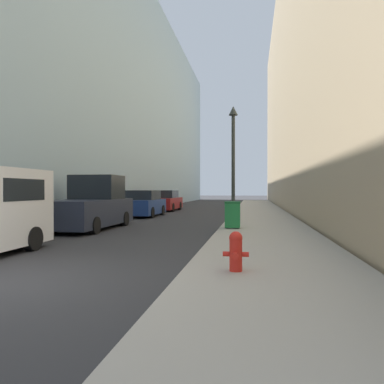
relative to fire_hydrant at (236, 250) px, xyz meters
name	(u,v)px	position (x,y,z in m)	size (l,w,h in m)	color
sidewalk_right	(261,215)	(0.79, 16.83, -0.45)	(3.55, 60.00, 0.14)	#9E998E
building_left_glass	(88,101)	(-14.34, 24.83, 9.04)	(12.00, 60.00, 19.12)	#99B7C6
building_right_stone	(359,75)	(8.66, 24.83, 10.26)	(12.00, 60.00, 21.55)	tan
fire_hydrant	(236,250)	(0.00, 0.00, 0.00)	(0.47, 0.36, 0.72)	red
trash_bin	(233,214)	(-0.46, 7.67, 0.15)	(0.59, 0.63, 1.03)	#1E7538
lamppost	(233,154)	(-0.65, 11.82, 2.90)	(0.45, 0.45, 5.63)	#2D332D
pickup_truck	(90,207)	(-6.37, 7.82, 0.40)	(2.22, 5.20, 2.25)	#232838
parked_sedan_near	(144,204)	(-6.23, 15.06, 0.22)	(1.89, 4.24, 1.58)	navy
parked_sedan_far	(165,201)	(-6.42, 21.49, 0.22)	(1.98, 4.72, 1.58)	maroon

